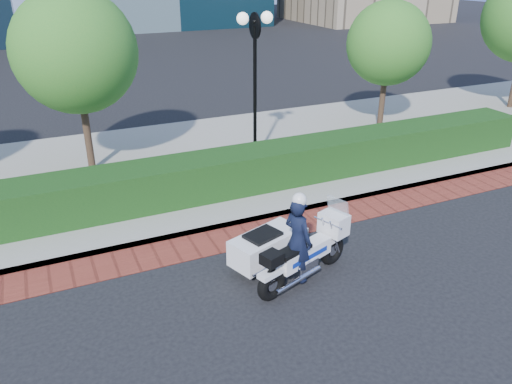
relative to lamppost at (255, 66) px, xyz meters
name	(u,v)px	position (x,y,z in m)	size (l,w,h in m)	color
ground	(314,260)	(-1.00, -5.20, -2.96)	(120.00, 120.00, 0.00)	black
brick_strip	(281,227)	(-1.00, -3.70, -2.95)	(60.00, 1.00, 0.01)	maroon
sidewalk	(214,160)	(-1.00, 0.80, -2.88)	(60.00, 8.00, 0.15)	gray
hedge_main	(245,170)	(-1.00, -1.60, -2.31)	(18.00, 1.20, 1.00)	black
lamppost	(255,66)	(0.00, 0.00, 0.00)	(1.02, 0.70, 4.21)	black
tree_b	(75,52)	(-4.50, 1.30, 0.48)	(3.20, 3.20, 4.89)	#332319
tree_c	(388,43)	(5.50, 1.30, 0.09)	(2.80, 2.80, 4.30)	#332319
police_motorcycle	(287,246)	(-1.77, -5.45, -2.31)	(2.40, 1.74, 1.90)	black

